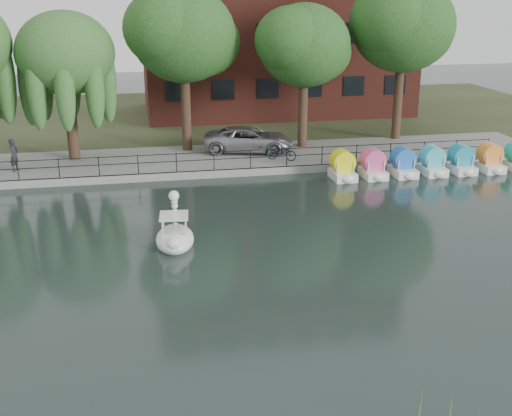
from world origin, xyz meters
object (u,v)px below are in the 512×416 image
object	(u,v)px
minivan	(249,138)
pedestrian	(14,153)
bicycle	(281,151)
swan_boat	(175,235)

from	to	relation	value
minivan	pedestrian	bearing A→B (deg)	111.19
bicycle	swan_boat	distance (m)	12.58
minivan	bicycle	xyz separation A→B (m)	(1.43, -2.29, -0.34)
bicycle	minivan	bearing A→B (deg)	60.15
minivan	swan_boat	bearing A→B (deg)	170.73
bicycle	pedestrian	size ratio (longest dim) A/B	0.87
bicycle	pedestrian	distance (m)	14.41
swan_boat	bicycle	bearing A→B (deg)	62.98
minivan	bicycle	bearing A→B (deg)	-134.84
minivan	pedestrian	world-z (taller)	pedestrian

